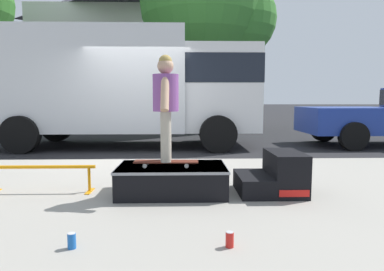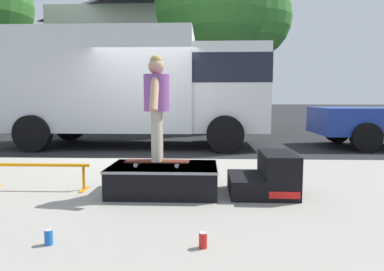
# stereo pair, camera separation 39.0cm
# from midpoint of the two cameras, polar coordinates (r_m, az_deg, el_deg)

# --- Properties ---
(ground_plane) EXTENTS (140.00, 140.00, 0.00)m
(ground_plane) POSITION_cam_midpoint_polar(r_m,az_deg,el_deg) (7.37, -11.36, -4.12)
(ground_plane) COLOR black
(sidewalk_slab) EXTENTS (50.00, 5.00, 0.12)m
(sidewalk_slab) POSITION_cam_midpoint_polar(r_m,az_deg,el_deg) (4.50, -17.93, -10.12)
(sidewalk_slab) COLOR gray
(sidewalk_slab) RESTS_ON ground
(skate_box) EXTENTS (1.34, 0.83, 0.35)m
(skate_box) POSITION_cam_midpoint_polar(r_m,az_deg,el_deg) (4.32, -5.93, -7.13)
(skate_box) COLOR black
(skate_box) RESTS_ON sidewalk_slab
(kicker_ramp) EXTENTS (0.80, 0.76, 0.52)m
(kicker_ramp) POSITION_cam_midpoint_polar(r_m,az_deg,el_deg) (4.40, 11.18, -6.61)
(kicker_ramp) COLOR black
(kicker_ramp) RESTS_ON sidewalk_slab
(grind_rail) EXTENTS (1.36, 0.28, 0.35)m
(grind_rail) POSITION_cam_midpoint_polar(r_m,az_deg,el_deg) (4.81, -25.95, -5.53)
(grind_rail) COLOR orange
(grind_rail) RESTS_ON sidewalk_slab
(skateboard) EXTENTS (0.79, 0.23, 0.07)m
(skateboard) POSITION_cam_midpoint_polar(r_m,az_deg,el_deg) (4.22, -6.95, -4.40)
(skateboard) COLOR #4C1E14
(skateboard) RESTS_ON skate_box
(skater_kid) EXTENTS (0.31, 0.66, 1.27)m
(skater_kid) POSITION_cam_midpoint_polar(r_m,az_deg,el_deg) (4.15, -7.09, 5.99)
(skater_kid) COLOR #B7AD99
(skater_kid) RESTS_ON skateboard
(soda_can) EXTENTS (0.07, 0.07, 0.13)m
(soda_can) POSITION_cam_midpoint_polar(r_m,az_deg,el_deg) (2.85, 2.21, -16.93)
(soda_can) COLOR red
(soda_can) RESTS_ON sidewalk_slab
(soda_can_b) EXTENTS (0.07, 0.07, 0.13)m
(soda_can_b) POSITION_cam_midpoint_polar(r_m,az_deg,el_deg) (3.04, -22.98, -15.85)
(soda_can_b) COLOR #1959B2
(soda_can_b) RESTS_ON sidewalk_slab
(box_truck) EXTENTS (6.91, 2.63, 3.05)m
(box_truck) POSITION_cam_midpoint_polar(r_m,az_deg,el_deg) (9.50, -11.80, 8.46)
(box_truck) COLOR silver
(box_truck) RESTS_ON ground
(street_tree_main) EXTENTS (5.57, 5.06, 7.72)m
(street_tree_main) POSITION_cam_midpoint_polar(r_m,az_deg,el_deg) (14.94, 2.10, 20.61)
(street_tree_main) COLOR brown
(street_tree_main) RESTS_ON ground
(house_behind) EXTENTS (9.54, 8.23, 8.40)m
(house_behind) POSITION_cam_midpoint_polar(r_m,az_deg,el_deg) (21.64, -11.19, 13.86)
(house_behind) COLOR silver
(house_behind) RESTS_ON ground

